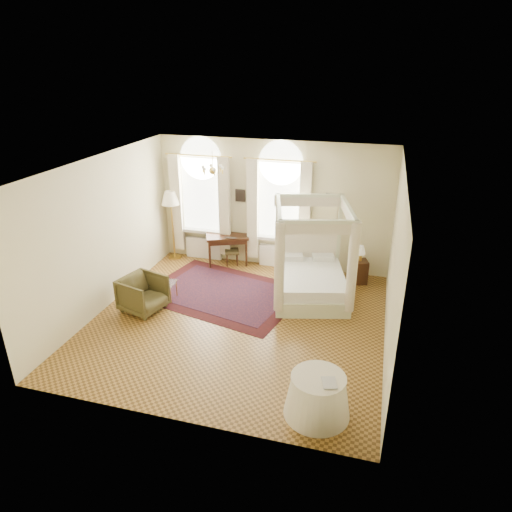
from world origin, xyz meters
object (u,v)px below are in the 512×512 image
Objects in this scene: nightstand at (358,271)px; side_table at (317,396)px; stool at (232,252)px; coffee_table at (162,284)px; armchair at (143,294)px; floor_lamp at (171,201)px; writing_desk at (227,240)px; canopy_bed at (310,277)px.

side_table reaches higher than nightstand.
coffee_table reaches higher than stool.
armchair reaches higher than stool.
floor_lamp reaches higher than nightstand.
armchair is (-4.42, -2.63, 0.10)m from nightstand.
armchair is at bearing 152.32° from side_table.
stool is 5.83m from side_table.
coffee_table is (-4.26, -2.04, 0.08)m from nightstand.
armchair is 1.38× the size of coffee_table.
side_table is (4.72, -4.98, -1.28)m from floor_lamp.
writing_desk is 5.91m from side_table.
armchair is 0.84× the size of side_table.
writing_desk is at bearing 177.01° from nightstand.
canopy_bed is at bearing -50.38° from armchair.
nightstand is 1.25× the size of stool.
floor_lamp is 6.98m from side_table.
writing_desk is 1.81m from floor_lamp.
coffee_table is at bearing -110.06° from writing_desk.
coffee_table is at bearing -154.35° from nightstand.
canopy_bed is at bearing -28.49° from stool.
nightstand is 5.15m from armchair.
side_table is at bearing -78.86° from canopy_bed.
armchair is 0.61m from coffee_table.
nightstand is 0.57× the size of side_table.
floor_lamp is at bearing 180.00° from writing_desk.
canopy_bed is at bearing 101.14° from side_table.
canopy_bed is 4.32m from floor_lamp.
stool is (-3.32, 0.18, 0.05)m from nightstand.
side_table is at bearing -57.62° from writing_desk.
stool is 0.74× the size of coffee_table.
writing_desk is 1.95× the size of coffee_table.
stool is 2.11m from floor_lamp.
nightstand is at bearing -44.28° from armchair.
writing_desk reaches higher than nightstand.
stool is at bearing -6.37° from armchair.
nightstand reaches higher than coffee_table.
canopy_bed is at bearing -27.28° from writing_desk.
side_table is (-0.29, -4.80, 0.05)m from nightstand.
side_table reaches higher than coffee_table.
canopy_bed reaches higher than stool.
armchair is (-1.10, -2.81, 0.05)m from stool.
floor_lamp is (-3.98, 1.25, 1.12)m from canopy_bed.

